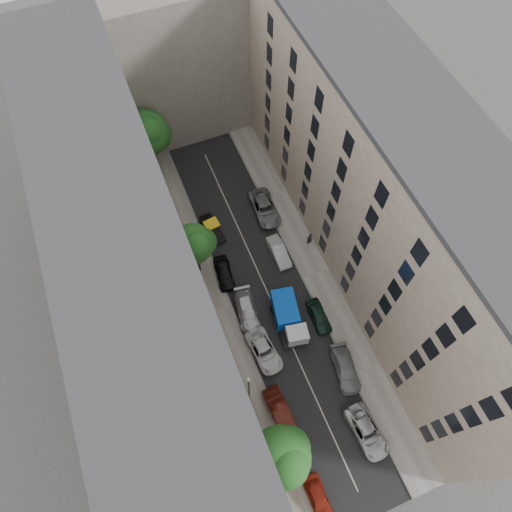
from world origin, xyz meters
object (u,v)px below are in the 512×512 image
car_left_0 (319,499)px  car_right_1 (345,369)px  car_left_2 (264,351)px  lamp_post (249,385)px  car_left_3 (247,310)px  car_right_0 (367,432)px  tree_near (282,459)px  car_left_1 (280,411)px  car_left_4 (224,273)px  tree_far (147,135)px  pedestrian (310,239)px  tree_mid (195,245)px  car_right_3 (279,252)px  tarp_truck (288,317)px  car_left_5 (212,229)px  car_right_4 (265,208)px  car_right_2 (319,316)px

car_left_0 → car_right_1: bearing=52.9°
car_left_2 → lamp_post: bearing=-136.3°
car_left_3 → car_right_0: car_left_3 is taller
car_left_3 → tree_near: (-2.59, -14.00, 5.09)m
car_left_1 → car_right_1: car_left_1 is taller
car_left_4 → car_right_0: size_ratio=0.81×
car_right_1 → tree_far: size_ratio=0.56×
car_left_1 → tree_far: 31.79m
lamp_post → pedestrian: lamp_post is taller
car_left_0 → tree_far: tree_far is taller
tree_mid → car_left_4: bearing=-35.2°
car_right_3 → tarp_truck: bearing=-107.0°
car_left_1 → tree_near: bearing=-117.2°
car_left_5 → tree_far: bearing=99.1°
car_right_3 → tree_mid: 9.79m
tree_mid → car_left_0: bearing=-84.8°
tarp_truck → car_right_0: (2.20, -12.17, -0.69)m
car_left_1 → tree_near: (-1.79, -3.94, 5.07)m
tree_mid → pedestrian: size_ratio=4.19×
car_left_1 → car_right_3: (6.40, 15.00, -0.06)m
car_left_3 → car_left_4: 4.79m
car_left_2 → car_right_0: car_right_0 is taller
car_left_1 → tree_mid: (-2.00, 16.29, 4.79)m
tarp_truck → lamp_post: (-6.17, -5.21, 2.51)m
car_right_0 → car_right_4: car_right_4 is taller
car_left_1 → car_right_1: bearing=6.2°
tarp_truck → car_left_4: (-4.08, 7.14, -0.69)m
pedestrian → car_left_3: bearing=19.0°
car_left_3 → tree_near: bearing=-91.8°
car_right_0 → car_right_4: bearing=84.6°
car_left_0 → tree_far: (-2.62, 38.89, 5.12)m
car_right_4 → tarp_truck: bearing=-99.7°
car_left_3 → tree_mid: bearing=122.9°
car_left_4 → car_right_1: bearing=-55.7°
car_right_3 → lamp_post: lamp_post is taller
car_right_2 → car_right_3: car_right_3 is taller
car_right_2 → tree_far: size_ratio=0.45×
car_right_3 → car_left_4: bearing=-178.5°
car_right_0 → car_left_0: bearing=-157.3°
car_left_2 → car_right_1: bearing=-39.8°
car_left_3 → tree_mid: tree_mid is taller
lamp_post → tarp_truck: bearing=40.2°
tree_far → car_left_2: bearing=-82.8°
car_left_1 → car_left_4: size_ratio=1.09×
car_right_4 → tree_far: (-9.56, 10.60, 5.04)m
car_right_1 → pedestrian: 14.16m
car_left_4 → car_right_2: car_left_4 is taller
car_left_3 → car_right_0: 15.61m
car_right_1 → tree_mid: size_ratio=0.61×
car_left_0 → car_right_0: size_ratio=0.78×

